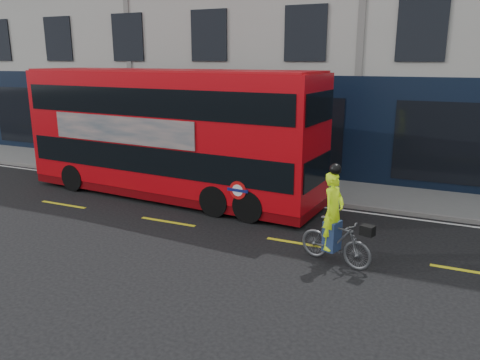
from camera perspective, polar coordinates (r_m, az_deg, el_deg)
The scene contains 7 objects.
ground at distance 10.88m, azimuth 4.97°, elevation -10.46°, with size 120.00×120.00×0.00m, color black.
pavement at distance 16.77m, azimuth 12.44°, elevation -1.48°, with size 60.00×3.00×0.12m, color slate.
kerb at distance 15.36m, azimuth 11.25°, elevation -2.87°, with size 60.00×0.12×0.13m, color slate.
road_edge_line at distance 15.10m, azimuth 10.97°, elevation -3.41°, with size 58.00×0.10×0.01m, color silver.
lane_dashes at distance 12.19m, azimuth 7.36°, elevation -7.68°, with size 58.00×0.12×0.01m, color yellow, non-canonical shape.
bus at distance 15.85m, azimuth -8.68°, elevation 5.65°, with size 10.72×3.16×4.26m.
cyclist at distance 10.93m, azimuth 11.49°, elevation -6.10°, with size 1.87×1.00×2.36m.
Camera 1 is at (3.21, -9.32, 4.59)m, focal length 35.00 mm.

